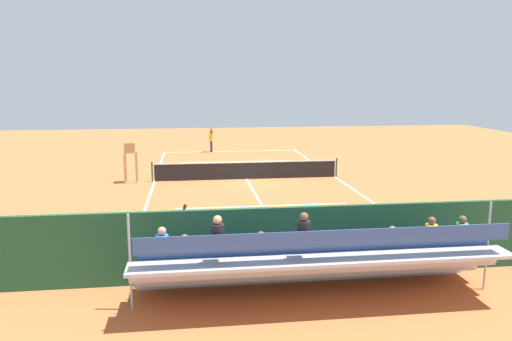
# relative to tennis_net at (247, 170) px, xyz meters

# --- Properties ---
(ground_plane) EXTENTS (60.00, 60.00, 0.00)m
(ground_plane) POSITION_rel_tennis_net_xyz_m (0.00, 0.00, -0.50)
(ground_plane) COLOR #BC6033
(court_line_markings) EXTENTS (10.10, 22.20, 0.01)m
(court_line_markings) POSITION_rel_tennis_net_xyz_m (0.00, -0.04, -0.50)
(court_line_markings) COLOR white
(court_line_markings) RESTS_ON ground
(tennis_net) EXTENTS (10.30, 0.10, 1.07)m
(tennis_net) POSITION_rel_tennis_net_xyz_m (0.00, 0.00, 0.00)
(tennis_net) COLOR black
(tennis_net) RESTS_ON ground
(backdrop_wall) EXTENTS (18.00, 0.16, 2.00)m
(backdrop_wall) POSITION_rel_tennis_net_xyz_m (0.00, 14.00, 0.50)
(backdrop_wall) COLOR #1E4C2D
(backdrop_wall) RESTS_ON ground
(bleacher_stand) EXTENTS (9.06, 2.40, 2.48)m
(bleacher_stand) POSITION_rel_tennis_net_xyz_m (0.04, 15.35, 0.44)
(bleacher_stand) COLOR #B2B2B7
(bleacher_stand) RESTS_ON ground
(umpire_chair) EXTENTS (0.67, 0.67, 2.14)m
(umpire_chair) POSITION_rel_tennis_net_xyz_m (6.20, 0.14, 0.81)
(umpire_chair) COLOR #A88456
(umpire_chair) RESTS_ON ground
(courtside_bench) EXTENTS (1.80, 0.40, 0.93)m
(courtside_bench) POSITION_rel_tennis_net_xyz_m (-2.42, 13.27, 0.06)
(courtside_bench) COLOR #234C2D
(courtside_bench) RESTS_ON ground
(equipment_bag) EXTENTS (0.90, 0.36, 0.36)m
(equipment_bag) POSITION_rel_tennis_net_xyz_m (-0.32, 13.40, -0.32)
(equipment_bag) COLOR #334C8C
(equipment_bag) RESTS_ON ground
(tennis_player) EXTENTS (0.41, 0.55, 1.93)m
(tennis_player) POSITION_rel_tennis_net_xyz_m (1.46, -10.89, 0.51)
(tennis_player) COLOR navy
(tennis_player) RESTS_ON ground
(tennis_racket) EXTENTS (0.52, 0.51, 0.03)m
(tennis_racket) POSITION_rel_tennis_net_xyz_m (2.43, -10.80, -0.49)
(tennis_racket) COLOR black
(tennis_racket) RESTS_ON ground
(tennis_ball_near) EXTENTS (0.07, 0.07, 0.07)m
(tennis_ball_near) POSITION_rel_tennis_net_xyz_m (0.16, -9.93, -0.47)
(tennis_ball_near) COLOR #CCDB33
(tennis_ball_near) RESTS_ON ground
(line_judge) EXTENTS (0.41, 0.55, 1.93)m
(line_judge) POSITION_rel_tennis_net_xyz_m (3.32, 13.17, 0.51)
(line_judge) COLOR #232328
(line_judge) RESTS_ON ground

